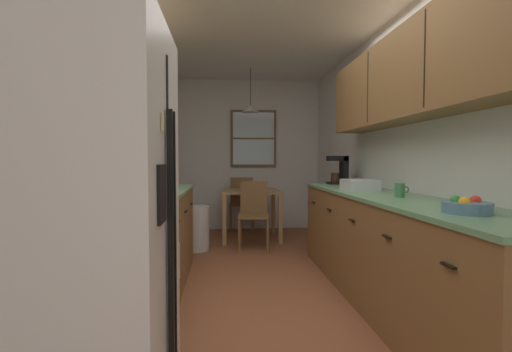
{
  "coord_description": "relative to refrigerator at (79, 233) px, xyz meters",
  "views": [
    {
      "loc": [
        -0.33,
        -2.79,
        1.18
      ],
      "look_at": [
        0.0,
        1.1,
        1.02
      ],
      "focal_mm": 26.17,
      "sensor_mm": 36.0,
      "label": 1
    }
  ],
  "objects": [
    {
      "name": "wall_right",
      "position": [
        2.28,
        2.2,
        0.4
      ],
      "size": [
        0.1,
        9.0,
        2.55
      ],
      "primitive_type": "cube",
      "color": "silver",
      "rests_on": "ground"
    },
    {
      "name": "dining_chair_far",
      "position": [
        0.9,
        4.59,
        -0.38
      ],
      "size": [
        0.43,
        0.43,
        0.9
      ],
      "color": "brown",
      "rests_on": "ground"
    },
    {
      "name": "trash_bin",
      "position": [
        0.23,
        3.32,
        -0.59
      ],
      "size": [
        0.35,
        0.35,
        0.58
      ],
      "primitive_type": "cylinder",
      "color": "silver",
      "rests_on": "ground"
    },
    {
      "name": "fruit_bowl",
      "position": [
        1.89,
        0.27,
        0.06
      ],
      "size": [
        0.25,
        0.25,
        0.09
      ],
      "color": "#597F9E",
      "rests_on": "counter_right"
    },
    {
      "name": "wall_left",
      "position": [
        -0.42,
        2.2,
        0.4
      ],
      "size": [
        0.1,
        9.0,
        2.55
      ],
      "primitive_type": "cube",
      "color": "silver",
      "rests_on": "ground"
    },
    {
      "name": "dining_table",
      "position": [
        1.0,
        3.97,
        -0.26
      ],
      "size": [
        0.85,
        0.83,
        0.73
      ],
      "color": "#A87F51",
      "rests_on": "ground"
    },
    {
      "name": "refrigerator",
      "position": [
        0.0,
        0.0,
        0.0
      ],
      "size": [
        0.76,
        0.79,
        1.76
      ],
      "color": "white",
      "rests_on": "ground"
    },
    {
      "name": "mug_by_coffeemaker",
      "position": [
        1.94,
        1.12,
        0.07
      ],
      "size": [
        0.11,
        0.07,
        0.11
      ],
      "color": "#3F7F4C",
      "rests_on": "counter_right"
    },
    {
      "name": "ground_plane",
      "position": [
        0.93,
        2.2,
        -0.88
      ],
      "size": [
        12.0,
        12.0,
        0.0
      ],
      "primitive_type": "plane",
      "color": "brown"
    },
    {
      "name": "counter_left",
      "position": [
        -0.07,
        1.93,
        -0.43
      ],
      "size": [
        0.64,
        1.82,
        0.9
      ],
      "color": "brown",
      "rests_on": "ground"
    },
    {
      "name": "counter_right",
      "position": [
        1.93,
        1.3,
        -0.43
      ],
      "size": [
        0.64,
        3.25,
        0.9
      ],
      "color": "brown",
      "rests_on": "ground"
    },
    {
      "name": "coffee_maker",
      "position": [
        1.97,
        2.71,
        0.19
      ],
      "size": [
        0.22,
        0.18,
        0.33
      ],
      "color": "black",
      "rests_on": "counter_right"
    },
    {
      "name": "microwave_over_range",
      "position": [
        -0.17,
        0.72,
        0.78
      ],
      "size": [
        0.39,
        0.56,
        0.36
      ],
      "color": "white"
    },
    {
      "name": "back_window",
      "position": [
        1.11,
        4.77,
        0.67
      ],
      "size": [
        0.78,
        0.05,
        0.97
      ],
      "color": "brown"
    },
    {
      "name": "upper_cabinets_left",
      "position": [
        -0.21,
        1.88,
        1.0
      ],
      "size": [
        0.33,
        1.9,
        0.75
      ],
      "color": "brown"
    },
    {
      "name": "wall_back",
      "position": [
        0.93,
        4.85,
        0.4
      ],
      "size": [
        4.4,
        0.1,
        2.55
      ],
      "primitive_type": "cube",
      "color": "silver",
      "rests_on": "ground"
    },
    {
      "name": "pendant_light",
      "position": [
        1.0,
        3.97,
        1.07
      ],
      "size": [
        0.27,
        0.27,
        0.65
      ],
      "color": "black"
    },
    {
      "name": "ceiling_slab",
      "position": [
        0.93,
        2.2,
        1.71
      ],
      "size": [
        4.4,
        9.0,
        0.08
      ],
      "primitive_type": "cube",
      "color": "white"
    },
    {
      "name": "stove_range",
      "position": [
        -0.06,
        0.72,
        -0.41
      ],
      "size": [
        0.66,
        0.61,
        1.1
      ],
      "color": "silver",
      "rests_on": "ground"
    },
    {
      "name": "dish_towel",
      "position": [
        0.29,
        0.87,
        -0.38
      ],
      "size": [
        0.02,
        0.16,
        0.24
      ],
      "primitive_type": "cube",
      "color": "silver"
    },
    {
      "name": "dish_rack",
      "position": [
        1.88,
        1.81,
        0.07
      ],
      "size": [
        0.28,
        0.34,
        0.1
      ],
      "primitive_type": "cube",
      "color": "silver",
      "rests_on": "counter_right"
    },
    {
      "name": "storage_canister",
      "position": [
        -0.07,
        1.23,
        0.11
      ],
      "size": [
        0.12,
        0.12,
        0.17
      ],
      "color": "#265999",
      "rests_on": "counter_left"
    },
    {
      "name": "table_serving_bowl",
      "position": [
        1.01,
        4.02,
        -0.11
      ],
      "size": [
        0.21,
        0.21,
        0.06
      ],
      "primitive_type": "cylinder",
      "color": "#4C7299",
      "rests_on": "dining_table"
    },
    {
      "name": "upper_cabinets_right",
      "position": [
        2.07,
        1.25,
        0.97
      ],
      "size": [
        0.33,
        2.93,
        0.69
      ],
      "color": "brown"
    },
    {
      "name": "dining_chair_near",
      "position": [
        1.0,
        3.34,
        -0.38
      ],
      "size": [
        0.44,
        0.44,
        0.9
      ],
      "color": "brown",
      "rests_on": "ground"
    }
  ]
}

